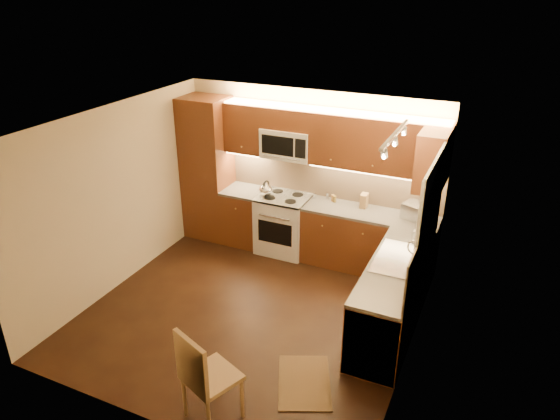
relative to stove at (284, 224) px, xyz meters
The scene contains 37 objects.
floor 1.76m from the stove, 79.85° to the right, with size 4.00×4.00×0.01m, color black.
ceiling 2.66m from the stove, 79.85° to the right, with size 4.00×4.00×0.01m, color beige.
wall_back 0.91m from the stove, 47.29° to the left, with size 4.00×0.01×2.50m, color #BFAE8C.
wall_front 3.77m from the stove, 85.33° to the right, with size 4.00×0.01×2.50m, color #BFAE8C.
wall_left 2.51m from the stove, 135.42° to the right, with size 0.01×4.00×2.50m, color #BFAE8C.
wall_right 2.95m from the stove, 36.06° to the right, with size 0.01×4.00×2.50m, color #BFAE8C.
pantry 1.52m from the stove, behind, with size 0.70×0.60×2.30m, color #4C2A10.
base_cab_back_left 0.69m from the stove, behind, with size 0.62×0.60×0.86m, color #4C2A10.
counter_back_left 0.81m from the stove, behind, with size 0.62×0.60×0.04m, color #33312E.
base_cab_back_right 1.34m from the stove, ahead, with size 1.92×0.60×0.86m, color #4C2A10.
counter_back_right 1.40m from the stove, ahead, with size 1.92×0.60×0.04m, color #33312E.
base_cab_right 2.37m from the stove, 32.52° to the right, with size 0.60×2.00×0.86m, color #4C2A10.
counter_right 2.41m from the stove, 32.52° to the right, with size 0.60×2.00×0.04m, color #33312E.
dishwasher 2.81m from the stove, 44.64° to the right, with size 0.58×0.60×0.84m, color silver.
backsplash_back 1.03m from the stove, 25.86° to the left, with size 3.30×0.02×0.60m, color tan.
backsplash_right 2.72m from the stove, 29.11° to the right, with size 0.02×2.00×0.60m, color tan.
upper_cab_back_left 1.58m from the stove, 167.74° to the left, with size 0.62×0.35×0.75m, color #4C2A10.
upper_cab_back_right 1.95m from the stove, ahead, with size 1.92×0.35×0.75m, color #4C2A10.
upper_cab_bridge 1.64m from the stove, 90.00° to the left, with size 0.76×0.35×0.31m, color #4C2A10.
upper_cab_right_corner 2.57m from the stove, ahead, with size 0.35×0.50×0.75m, color #4C2A10.
stove is the anchor object (origin of this frame).
microwave 1.27m from the stove, 90.00° to the left, with size 0.76×0.38×0.44m, color silver, non-canonical shape.
window_frame 2.79m from the stove, 26.21° to the right, with size 0.03×1.44×1.24m, color silver.
window_blinds 2.77m from the stove, 26.41° to the right, with size 0.02×1.36×1.16m, color silver.
sink 2.35m from the stove, 29.36° to the right, with size 0.52×0.86×0.15m, color silver, non-canonical shape.
faucet 2.52m from the stove, 27.30° to the right, with size 0.20×0.04×0.30m, color silver, non-canonical shape.
track_light_bar 3.01m from the stove, 34.57° to the right, with size 0.04×1.20×0.03m, color silver.
kettle 0.64m from the stove, 162.03° to the right, with size 0.21×0.21×0.25m, color silver, non-canonical shape.
toaster_oven 2.05m from the stove, ahead, with size 0.37×0.28×0.22m, color silver.
knife_block 1.33m from the stove, ahead, with size 0.10×0.15×0.21m, color olive.
spice_jar_a 0.82m from the stove, 20.50° to the left, with size 0.05×0.05×0.10m, color silver.
spice_jar_b 0.91m from the stove, 12.38° to the left, with size 0.05×0.05×0.10m, color brown.
spice_jar_c 0.67m from the stove, 20.17° to the left, with size 0.04×0.04×0.08m, color silver.
spice_jar_d 0.89m from the stove, 15.13° to the left, with size 0.05×0.05×0.10m, color olive.
soap_bottle 2.22m from the stove, 14.13° to the right, with size 0.08×0.08×0.18m, color silver.
rug 2.97m from the stove, 61.47° to the right, with size 0.55×0.82×0.01m, color black.
dining_chair 3.45m from the stove, 77.27° to the right, with size 0.46×0.46×1.05m, color olive, non-canonical shape.
Camera 1 is at (2.62, -4.85, 3.98)m, focal length 32.94 mm.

